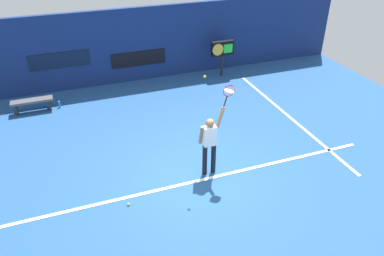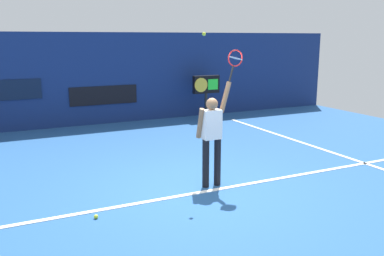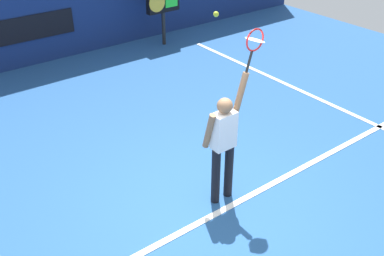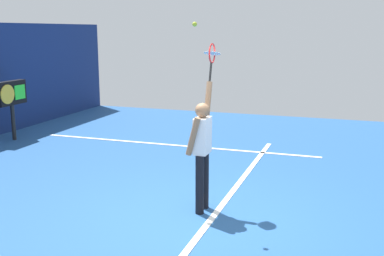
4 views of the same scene
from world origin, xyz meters
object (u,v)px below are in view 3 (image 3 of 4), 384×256
at_px(tennis_racket, 254,43).
at_px(tennis_ball, 216,14).
at_px(scoreboard_clock, 163,3).
at_px(tennis_player, 223,141).

relative_size(tennis_racket, tennis_ball, 9.22).
height_order(tennis_racket, tennis_ball, tennis_ball).
xyz_separation_m(tennis_racket, tennis_ball, (-0.60, 0.08, 0.47)).
xyz_separation_m(tennis_ball, scoreboard_clock, (3.17, 5.93, -1.68)).
bearing_deg(tennis_player, scoreboard_clock, 63.18).
bearing_deg(tennis_ball, tennis_racket, -7.40).
bearing_deg(tennis_player, tennis_racket, -0.52).
bearing_deg(tennis_ball, scoreboard_clock, 61.84).
relative_size(tennis_player, scoreboard_clock, 1.32).
bearing_deg(scoreboard_clock, tennis_player, -116.82).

